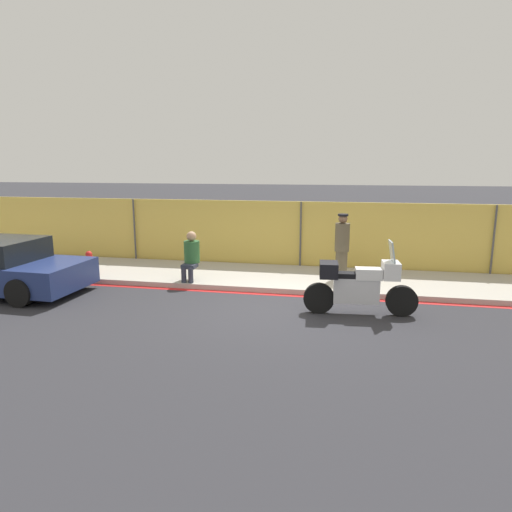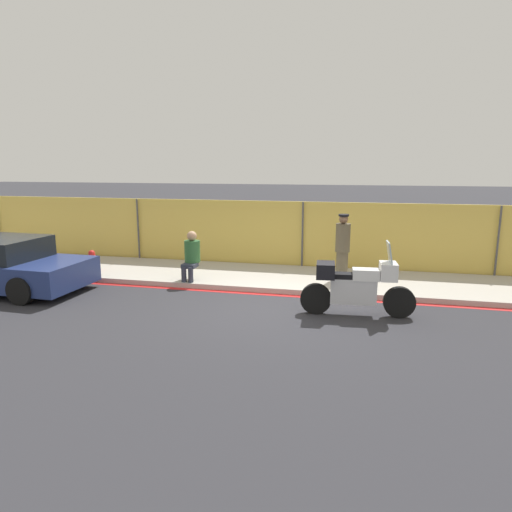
# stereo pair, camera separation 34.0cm
# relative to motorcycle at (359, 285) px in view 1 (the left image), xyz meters

# --- Properties ---
(ground_plane) EXTENTS (120.00, 120.00, 0.00)m
(ground_plane) POSITION_rel_motorcycle_xyz_m (-1.57, 0.08, -0.62)
(ground_plane) COLOR #2D2D33
(sidewalk) EXTENTS (37.77, 2.60, 0.13)m
(sidewalk) POSITION_rel_motorcycle_xyz_m (-1.57, 2.46, -0.56)
(sidewalk) COLOR #ADA89E
(sidewalk) RESTS_ON ground_plane
(curb_paint_stripe) EXTENTS (37.77, 0.18, 0.01)m
(curb_paint_stripe) POSITION_rel_motorcycle_xyz_m (-1.57, 1.07, -0.62)
(curb_paint_stripe) COLOR red
(curb_paint_stripe) RESTS_ON ground_plane
(storefront_fence) EXTENTS (35.88, 0.17, 1.96)m
(storefront_fence) POSITION_rel_motorcycle_xyz_m (-1.57, 3.85, 0.36)
(storefront_fence) COLOR gold
(storefront_fence) RESTS_ON ground_plane
(motorcycle) EXTENTS (2.27, 0.61, 1.52)m
(motorcycle) POSITION_rel_motorcycle_xyz_m (0.00, 0.00, 0.00)
(motorcycle) COLOR black
(motorcycle) RESTS_ON ground_plane
(officer_standing) EXTENTS (0.36, 0.36, 1.65)m
(officer_standing) POSITION_rel_motorcycle_xyz_m (-0.39, 2.45, 0.35)
(officer_standing) COLOR brown
(officer_standing) RESTS_ON sidewalk
(person_seated_on_curb) EXTENTS (0.39, 0.64, 1.22)m
(person_seated_on_curb) POSITION_rel_motorcycle_xyz_m (-4.09, 1.59, 0.18)
(person_seated_on_curb) COLOR #2D3342
(person_seated_on_curb) RESTS_ON sidewalk
(fire_hydrant) EXTENTS (0.20, 0.25, 0.57)m
(fire_hydrant) POSITION_rel_motorcycle_xyz_m (-7.08, 1.84, -0.21)
(fire_hydrant) COLOR red
(fire_hydrant) RESTS_ON sidewalk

